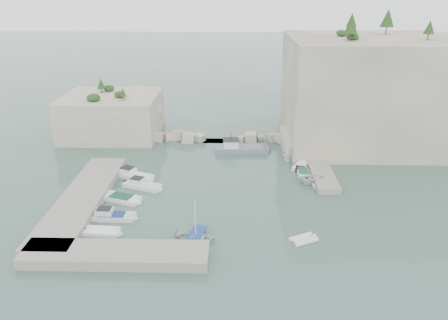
{
  "coord_description": "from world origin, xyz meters",
  "views": [
    {
      "loc": [
        1.42,
        -47.72,
        24.86
      ],
      "look_at": [
        0.0,
        6.0,
        3.0
      ],
      "focal_mm": 35.0,
      "sensor_mm": 36.0,
      "label": 1
    }
  ],
  "objects_px": {
    "motorboat_d": "(112,219)",
    "motorboat_e": "(102,234)",
    "motorboat_c": "(122,200)",
    "inflatable_dinghy": "(303,241)",
    "tender_east_c": "(302,167)",
    "rowboat": "(196,239)",
    "work_boat": "(241,152)",
    "tender_east_d": "(294,161)",
    "motorboat_b": "(143,188)",
    "motorboat_a": "(133,177)",
    "tender_east_b": "(303,174)",
    "tender_east_a": "(310,183)"
  },
  "relations": [
    {
      "from": "motorboat_c",
      "to": "motorboat_d",
      "type": "xyz_separation_m",
      "value": [
        0.04,
        -4.56,
        0.0
      ]
    },
    {
      "from": "motorboat_c",
      "to": "tender_east_b",
      "type": "height_order",
      "value": "same"
    },
    {
      "from": "motorboat_d",
      "to": "motorboat_e",
      "type": "relative_size",
      "value": 1.42
    },
    {
      "from": "motorboat_a",
      "to": "rowboat",
      "type": "distance_m",
      "value": 18.35
    },
    {
      "from": "motorboat_e",
      "to": "rowboat",
      "type": "relative_size",
      "value": 0.95
    },
    {
      "from": "inflatable_dinghy",
      "to": "work_boat",
      "type": "bearing_deg",
      "value": 76.84
    },
    {
      "from": "inflatable_dinghy",
      "to": "tender_east_a",
      "type": "xyz_separation_m",
      "value": [
        2.83,
        14.13,
        0.0
      ]
    },
    {
      "from": "motorboat_e",
      "to": "tender_east_b",
      "type": "bearing_deg",
      "value": 38.61
    },
    {
      "from": "motorboat_e",
      "to": "rowboat",
      "type": "distance_m",
      "value": 10.11
    },
    {
      "from": "motorboat_b",
      "to": "tender_east_b",
      "type": "bearing_deg",
      "value": 31.79
    },
    {
      "from": "motorboat_a",
      "to": "inflatable_dinghy",
      "type": "relative_size",
      "value": 2.21
    },
    {
      "from": "motorboat_d",
      "to": "inflatable_dinghy",
      "type": "bearing_deg",
      "value": -9.48
    },
    {
      "from": "motorboat_c",
      "to": "motorboat_d",
      "type": "relative_size",
      "value": 0.92
    },
    {
      "from": "tender_east_c",
      "to": "motorboat_e",
      "type": "bearing_deg",
      "value": 155.13
    },
    {
      "from": "tender_east_c",
      "to": "work_boat",
      "type": "bearing_deg",
      "value": 82.16
    },
    {
      "from": "tender_east_a",
      "to": "tender_east_d",
      "type": "xyz_separation_m",
      "value": [
        -1.11,
        7.75,
        0.0
      ]
    },
    {
      "from": "motorboat_e",
      "to": "tender_east_a",
      "type": "distance_m",
      "value": 27.61
    },
    {
      "from": "tender_east_d",
      "to": "motorboat_a",
      "type": "bearing_deg",
      "value": 128.7
    },
    {
      "from": "inflatable_dinghy",
      "to": "tender_east_d",
      "type": "relative_size",
      "value": 0.76
    },
    {
      "from": "motorboat_d",
      "to": "rowboat",
      "type": "xyz_separation_m",
      "value": [
        9.9,
        -3.98,
        0.0
      ]
    },
    {
      "from": "motorboat_c",
      "to": "inflatable_dinghy",
      "type": "relative_size",
      "value": 1.8
    },
    {
      "from": "motorboat_b",
      "to": "motorboat_e",
      "type": "relative_size",
      "value": 1.37
    },
    {
      "from": "motorboat_c",
      "to": "work_boat",
      "type": "bearing_deg",
      "value": 69.36
    },
    {
      "from": "rowboat",
      "to": "work_boat",
      "type": "distance_m",
      "value": 26.15
    },
    {
      "from": "motorboat_b",
      "to": "tender_east_d",
      "type": "relative_size",
      "value": 1.44
    },
    {
      "from": "motorboat_a",
      "to": "tender_east_b",
      "type": "bearing_deg",
      "value": 29.39
    },
    {
      "from": "motorboat_d",
      "to": "tender_east_a",
      "type": "relative_size",
      "value": 1.53
    },
    {
      "from": "tender_east_d",
      "to": "work_boat",
      "type": "xyz_separation_m",
      "value": [
        -7.9,
        3.84,
        0.0
      ]
    },
    {
      "from": "motorboat_c",
      "to": "motorboat_e",
      "type": "bearing_deg",
      "value": -70.56
    },
    {
      "from": "tender_east_a",
      "to": "motorboat_b",
      "type": "bearing_deg",
      "value": 87.14
    },
    {
      "from": "motorboat_e",
      "to": "tender_east_d",
      "type": "bearing_deg",
      "value": 46.67
    },
    {
      "from": "motorboat_a",
      "to": "tender_east_a",
      "type": "xyz_separation_m",
      "value": [
        24.07,
        -1.31,
        0.0
      ]
    },
    {
      "from": "tender_east_b",
      "to": "motorboat_d",
      "type": "bearing_deg",
      "value": 116.28
    },
    {
      "from": "inflatable_dinghy",
      "to": "tender_east_d",
      "type": "bearing_deg",
      "value": 58.83
    },
    {
      "from": "motorboat_c",
      "to": "tender_east_c",
      "type": "relative_size",
      "value": 1.13
    },
    {
      "from": "tender_east_d",
      "to": "work_boat",
      "type": "height_order",
      "value": "work_boat"
    },
    {
      "from": "motorboat_e",
      "to": "rowboat",
      "type": "bearing_deg",
      "value": 0.29
    },
    {
      "from": "motorboat_b",
      "to": "motorboat_d",
      "type": "height_order",
      "value": "same"
    },
    {
      "from": "motorboat_c",
      "to": "rowboat",
      "type": "distance_m",
      "value": 13.11
    },
    {
      "from": "inflatable_dinghy",
      "to": "motorboat_b",
      "type": "bearing_deg",
      "value": 120.97
    },
    {
      "from": "motorboat_b",
      "to": "motorboat_e",
      "type": "xyz_separation_m",
      "value": [
        -2.08,
        -11.44,
        0.0
      ]
    },
    {
      "from": "motorboat_d",
      "to": "tender_east_d",
      "type": "distance_m",
      "value": 28.98
    },
    {
      "from": "tender_east_b",
      "to": "inflatable_dinghy",
      "type": "bearing_deg",
      "value": 169.48
    },
    {
      "from": "tender_east_a",
      "to": "inflatable_dinghy",
      "type": "bearing_deg",
      "value": 160.76
    },
    {
      "from": "motorboat_d",
      "to": "tender_east_a",
      "type": "height_order",
      "value": "tender_east_a"
    },
    {
      "from": "motorboat_d",
      "to": "motorboat_e",
      "type": "distance_m",
      "value": 3.31
    },
    {
      "from": "motorboat_d",
      "to": "motorboat_b",
      "type": "bearing_deg",
      "value": 78.3
    },
    {
      "from": "motorboat_a",
      "to": "tender_east_a",
      "type": "height_order",
      "value": "tender_east_a"
    },
    {
      "from": "inflatable_dinghy",
      "to": "tender_east_b",
      "type": "bearing_deg",
      "value": 55.41
    },
    {
      "from": "rowboat",
      "to": "tender_east_c",
      "type": "xyz_separation_m",
      "value": [
        13.76,
        19.68,
        0.0
      ]
    }
  ]
}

